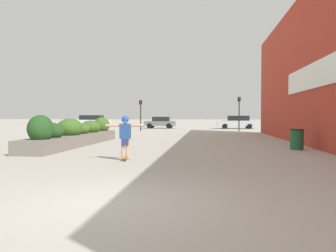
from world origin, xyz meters
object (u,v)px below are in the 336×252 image
(trash_bin, at_px, (297,139))
(car_leftmost, at_px, (237,122))
(traffic_light_right, at_px, (239,108))
(skateboard, at_px, (125,158))
(skateboarder, at_px, (125,132))
(car_rightmost, at_px, (160,122))
(car_center_left, at_px, (91,121))
(car_center_right, at_px, (319,123))
(traffic_light_left, at_px, (141,110))

(trash_bin, height_order, car_leftmost, car_leftmost)
(traffic_light_right, bearing_deg, skateboard, -105.04)
(skateboard, distance_m, skateboarder, 0.89)
(trash_bin, bearing_deg, car_rightmost, 111.24)
(car_center_left, bearing_deg, skateboard, -157.78)
(car_center_left, xyz_separation_m, car_center_right, (26.38, -2.53, -0.03))
(car_center_right, xyz_separation_m, car_rightmost, (-17.75, 3.86, -0.07))
(skateboarder, xyz_separation_m, car_rightmost, (-2.98, 29.76, -0.20))
(car_center_left, relative_size, car_rightmost, 1.23)
(skateboarder, distance_m, traffic_light_right, 23.23)
(car_center_right, bearing_deg, trash_bin, 159.77)
(skateboard, height_order, car_rightmost, car_rightmost)
(skateboard, height_order, skateboarder, skateboarder)
(car_leftmost, relative_size, car_center_left, 0.98)
(car_leftmost, xyz_separation_m, traffic_light_right, (-0.46, -7.38, 1.54))
(skateboard, bearing_deg, traffic_light_left, 94.97)
(trash_bin, bearing_deg, skateboard, -147.10)
(skateboarder, height_order, traffic_light_right, traffic_light_right)
(trash_bin, xyz_separation_m, traffic_light_right, (-0.84, 17.95, 1.89))
(car_rightmost, bearing_deg, car_leftmost, -89.92)
(car_center_left, distance_m, car_center_right, 26.51)
(car_center_left, xyz_separation_m, car_rightmost, (8.63, 1.33, -0.10))
(skateboarder, height_order, trash_bin, skateboarder)
(skateboarder, height_order, car_center_right, car_center_right)
(car_center_left, bearing_deg, car_leftmost, -85.76)
(trash_bin, height_order, car_center_right, car_center_right)
(car_leftmost, distance_m, car_rightmost, 9.46)
(trash_bin, xyz_separation_m, traffic_light_left, (-10.83, 17.67, 1.72))
(skateboarder, bearing_deg, car_center_right, 55.10)
(skateboard, height_order, traffic_light_left, traffic_light_left)
(car_leftmost, bearing_deg, trash_bin, -179.13)
(car_rightmost, relative_size, traffic_light_left, 1.21)
(car_center_right, bearing_deg, traffic_light_left, 101.46)
(car_center_right, relative_size, traffic_light_right, 1.32)
(skateboard, distance_m, traffic_light_left, 22.56)
(car_center_right, bearing_deg, car_center_left, 84.52)
(skateboard, bearing_deg, skateboarder, -5.21)
(skateboard, bearing_deg, trash_bin, 27.70)
(trash_bin, bearing_deg, traffic_light_right, 92.69)
(skateboard, height_order, trash_bin, trash_bin)
(car_rightmost, xyz_separation_m, traffic_light_left, (-0.99, -7.65, 1.43))
(car_leftmost, xyz_separation_m, car_center_left, (-18.09, -1.34, 0.04))
(traffic_light_left, bearing_deg, skateboarder, -79.83)
(skateboarder, distance_m, car_center_right, 29.82)
(trash_bin, xyz_separation_m, car_center_left, (-18.47, 24.00, 0.39))
(car_center_right, relative_size, traffic_light_left, 1.44)
(car_center_right, height_order, traffic_light_left, traffic_light_left)
(car_leftmost, bearing_deg, skateboard, 167.73)
(skateboarder, bearing_deg, traffic_light_right, 69.75)
(car_center_right, distance_m, traffic_light_right, 9.55)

